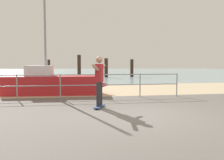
{
  "coord_description": "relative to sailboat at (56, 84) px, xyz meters",
  "views": [
    {
      "loc": [
        -1.9,
        -6.36,
        1.5
      ],
      "look_at": [
        -0.53,
        2.0,
        0.9
      ],
      "focal_mm": 37.75,
      "sensor_mm": 36.0,
      "label": 1
    }
  ],
  "objects": [
    {
      "name": "skateboarder",
      "position": [
        1.69,
        -3.8,
        0.5
      ],
      "size": [
        0.61,
        1.38,
        1.65
      ],
      "color": "#26262B",
      "rests_on": "skateboard"
    },
    {
      "name": "railing_fence",
      "position": [
        0.3,
        -1.6,
        0.18
      ],
      "size": [
        10.35,
        0.05,
        1.05
      ],
      "color": "gray",
      "rests_on": "ground"
    },
    {
      "name": "ground_plane",
      "position": [
        2.75,
        -6.2,
        -0.52
      ],
      "size": [
        24.0,
        10.0,
        0.04
      ],
      "primitive_type": "cube",
      "color": "#605B56",
      "rests_on": "ground"
    },
    {
      "name": "skateboard",
      "position": [
        1.69,
        -3.8,
        -0.45
      ],
      "size": [
        0.48,
        0.82,
        0.08
      ],
      "color": "#334C8C",
      "rests_on": "ground"
    },
    {
      "name": "groyne_post_0",
      "position": [
        -1.49,
        11.78,
        0.41
      ],
      "size": [
        0.26,
        0.26,
        1.86
      ],
      "primitive_type": "cylinder",
      "color": "#332319",
      "rests_on": "ground"
    },
    {
      "name": "beach_strip",
      "position": [
        2.75,
        1.8,
        -0.52
      ],
      "size": [
        24.0,
        6.0,
        0.04
      ],
      "primitive_type": "cube",
      "color": "tan",
      "rests_on": "ground"
    },
    {
      "name": "groyne_post_2",
      "position": [
        4.29,
        13.27,
        0.5
      ],
      "size": [
        0.38,
        0.38,
        2.04
      ],
      "primitive_type": "cylinder",
      "color": "#332319",
      "rests_on": "ground"
    },
    {
      "name": "groyne_post_1",
      "position": [
        1.4,
        11.71,
        0.65
      ],
      "size": [
        0.34,
        0.34,
        2.33
      ],
      "primitive_type": "cylinder",
      "color": "#332319",
      "rests_on": "ground"
    },
    {
      "name": "sea_surface",
      "position": [
        2.75,
        29.8,
        -0.52
      ],
      "size": [
        72.0,
        50.0,
        0.04
      ],
      "primitive_type": "cube",
      "color": "#849EA3",
      "rests_on": "ground"
    },
    {
      "name": "groyne_post_3",
      "position": [
        7.17,
        13.56,
        0.45
      ],
      "size": [
        0.35,
        0.35,
        1.95
      ],
      "primitive_type": "cylinder",
      "color": "#332319",
      "rests_on": "ground"
    },
    {
      "name": "sailboat",
      "position": [
        0.0,
        0.0,
        0.0
      ],
      "size": [
        5.02,
        1.75,
        4.57
      ],
      "color": "#B21E23",
      "rests_on": "ground"
    }
  ]
}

